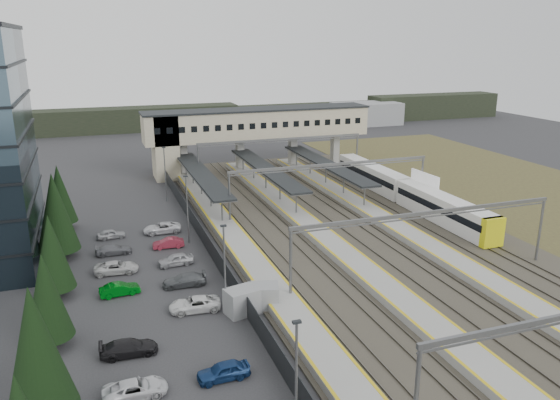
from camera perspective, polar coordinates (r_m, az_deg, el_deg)
name	(u,v)px	position (r m, az deg, el deg)	size (l,w,h in m)	color
ground	(282,266)	(57.75, 0.19, -6.87)	(220.00, 220.00, 0.00)	#2B2B2D
conifer_row	(49,264)	(49.69, -22.99, -6.22)	(4.42, 49.82, 9.50)	black
car_park	(163,307)	(49.10, -12.17, -10.92)	(10.60, 44.62, 1.28)	#BCBBC0
lampposts	(203,232)	(55.33, -8.09, -3.29)	(0.50, 53.25, 8.07)	slate
fence	(210,248)	(60.22, -7.28, -4.98)	(0.08, 90.00, 2.00)	#26282B
relay_cabin_near	(242,301)	(48.00, -4.00, -10.51)	(3.15, 2.61, 2.29)	gray
relay_cabin_far	(265,297)	(48.77, -1.61, -10.06)	(2.87, 2.59, 2.22)	gray
rail_corridor	(342,237)	(65.31, 6.47, -3.88)	(34.00, 90.00, 0.92)	#39352D
canopies	(266,169)	(83.03, -1.49, 3.28)	(23.10, 30.00, 3.28)	black
footbridge	(243,128)	(96.57, -3.87, 7.54)	(40.40, 6.40, 11.20)	tan
gantries	(372,193)	(63.04, 9.60, 0.70)	(28.40, 62.28, 7.17)	slate
train	(405,192)	(79.93, 12.94, 0.87)	(2.72, 37.72, 3.42)	white
billboard	(424,185)	(78.04, 14.85, 1.55)	(0.49, 6.12, 5.23)	slate
treeline_far	(251,115)	(149.51, -3.07, 8.81)	(170.00, 19.00, 7.00)	black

